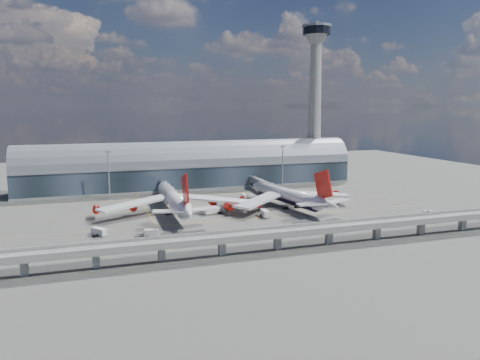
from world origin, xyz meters
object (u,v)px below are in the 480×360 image
object	(u,v)px
service_truck_2	(213,210)
service_truck_3	(265,214)
airliner_right	(289,196)
service_truck_5	(181,197)
floodlight_mast_right	(282,166)
service_truck_1	(152,233)
cargo_train_2	(427,212)
cargo_train_1	(299,223)
service_truck_0	(99,232)
airliner_left	(174,199)
service_truck_4	(244,197)
cargo_train_0	(148,234)
control_tower	(315,102)
floodlight_mast_left	(109,174)

from	to	relation	value
service_truck_2	service_truck_3	bearing A→B (deg)	-143.38
airliner_right	service_truck_5	world-z (taller)	airliner_right
floodlight_mast_right	airliner_right	world-z (taller)	floodlight_mast_right
service_truck_1	cargo_train_2	bearing A→B (deg)	-73.88
cargo_train_1	cargo_train_2	xyz separation A→B (m)	(64.66, -0.48, -0.09)
service_truck_0	cargo_train_2	size ratio (longest dim) A/B	1.48
cargo_train_2	cargo_train_1	bearing A→B (deg)	74.65
airliner_left	cargo_train_2	distance (m)	116.25
service_truck_4	cargo_train_0	distance (m)	81.15
airliner_right	service_truck_0	world-z (taller)	airliner_right
airliner_left	service_truck_2	size ratio (longest dim) A/B	7.96
control_tower	floodlight_mast_right	world-z (taller)	control_tower
service_truck_2	service_truck_3	size ratio (longest dim) A/B	1.41
service_truck_0	service_truck_5	world-z (taller)	service_truck_0
floodlight_mast_right	service_truck_3	bearing A→B (deg)	-119.51
airliner_left	service_truck_1	distance (m)	39.63
control_tower	airliner_left	xyz separation A→B (m)	(-108.65, -73.19, -45.05)
floodlight_mast_right	cargo_train_1	size ratio (longest dim) A/B	3.30
control_tower	service_truck_3	world-z (taller)	control_tower
airliner_left	service_truck_0	bearing A→B (deg)	-140.18
service_truck_3	cargo_train_2	xyz separation A→B (m)	(73.03, -17.67, -0.81)
floodlight_mast_right	service_truck_1	size ratio (longest dim) A/B	4.57
control_tower	service_truck_5	distance (m)	119.53
service_truck_3	cargo_train_2	world-z (taller)	service_truck_3
service_truck_0	service_truck_5	distance (m)	72.03
service_truck_5	cargo_train_1	bearing A→B (deg)	-115.16
floodlight_mast_left	cargo_train_2	bearing A→B (deg)	-31.26
floodlight_mast_right	airliner_left	distance (m)	86.70
service_truck_3	airliner_left	bearing A→B (deg)	156.75
service_truck_0	service_truck_3	bearing A→B (deg)	-28.96
control_tower	floodlight_mast_right	xyz separation A→B (m)	(-35.00, -28.00, -38.00)
floodlight_mast_right	service_truck_3	xyz separation A→B (m)	(-36.80, -65.02, -12.02)
service_truck_1	service_truck_2	size ratio (longest dim) A/B	0.59
service_truck_0	cargo_train_1	world-z (taller)	service_truck_0
service_truck_2	service_truck_3	xyz separation A→B (m)	(20.31, -13.87, -0.11)
airliner_left	service_truck_1	world-z (taller)	airliner_left
service_truck_1	service_truck_3	xyz separation A→B (m)	(52.42, 16.26, 0.11)
service_truck_4	floodlight_mast_left	bearing A→B (deg)	167.43
service_truck_2	cargo_train_1	world-z (taller)	service_truck_2
control_tower	service_truck_2	world-z (taller)	control_tower
floodlight_mast_left	service_truck_1	size ratio (longest dim) A/B	4.57
control_tower	service_truck_2	bearing A→B (deg)	-139.32
airliner_right	cargo_train_2	world-z (taller)	airliner_right
service_truck_1	service_truck_4	size ratio (longest dim) A/B	1.18
service_truck_3	service_truck_2	bearing A→B (deg)	150.71
service_truck_4	cargo_train_1	xyz separation A→B (m)	(3.84, -59.07, -0.44)
floodlight_mast_right	service_truck_5	world-z (taller)	floodlight_mast_right
service_truck_2	service_truck_4	distance (m)	37.45
service_truck_3	cargo_train_0	bearing A→B (deg)	-159.65
airliner_right	cargo_train_2	bearing A→B (deg)	-40.51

